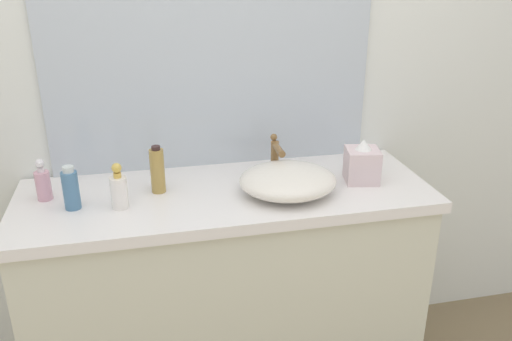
% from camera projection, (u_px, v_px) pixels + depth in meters
% --- Properties ---
extents(bathroom_wall_rear, '(6.00, 0.06, 2.60)m').
position_uv_depth(bathroom_wall_rear, '(215.00, 72.00, 2.14)').
color(bathroom_wall_rear, silver).
rests_on(bathroom_wall_rear, ground).
extents(vanity_counter, '(1.55, 0.56, 0.92)m').
position_uv_depth(vanity_counter, '(229.00, 292.00, 2.17)').
color(vanity_counter, beige).
rests_on(vanity_counter, ground).
extents(wall_mirror_panel, '(1.30, 0.01, 1.30)m').
position_uv_depth(wall_mirror_panel, '(210.00, 4.00, 2.00)').
color(wall_mirror_panel, '#B2BCC6').
rests_on(wall_mirror_panel, vanity_counter).
extents(sink_basin, '(0.36, 0.33, 0.10)m').
position_uv_depth(sink_basin, '(288.00, 180.00, 1.96)').
color(sink_basin, silver).
rests_on(sink_basin, vanity_counter).
extents(faucet, '(0.03, 0.14, 0.16)m').
position_uv_depth(faucet, '(276.00, 153.00, 2.11)').
color(faucet, brown).
rests_on(faucet, vanity_counter).
extents(soap_dispenser, '(0.05, 0.05, 0.16)m').
position_uv_depth(soap_dispenser, '(43.00, 183.00, 1.90)').
color(soap_dispenser, '#D59AAC').
rests_on(soap_dispenser, vanity_counter).
extents(lotion_bottle, '(0.06, 0.06, 0.17)m').
position_uv_depth(lotion_bottle, '(119.00, 190.00, 1.84)').
color(lotion_bottle, white).
rests_on(lotion_bottle, vanity_counter).
extents(perfume_bottle, '(0.05, 0.05, 0.18)m').
position_uv_depth(perfume_bottle, '(157.00, 170.00, 1.96)').
color(perfume_bottle, '#A68642').
rests_on(perfume_bottle, vanity_counter).
extents(spray_can, '(0.06, 0.06, 0.16)m').
position_uv_depth(spray_can, '(71.00, 189.00, 1.83)').
color(spray_can, teal).
rests_on(spray_can, vanity_counter).
extents(tissue_box, '(0.15, 0.15, 0.17)m').
position_uv_depth(tissue_box, '(362.00, 163.00, 2.05)').
color(tissue_box, beige).
rests_on(tissue_box, vanity_counter).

